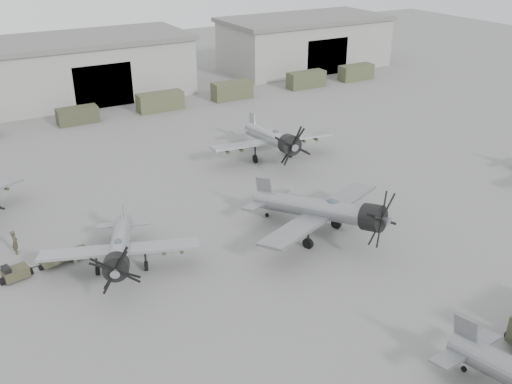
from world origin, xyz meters
TOP-DOWN VIEW (x-y plane):
  - ground at (0.00, 0.00)m, footprint 220.00×220.00m
  - hangar_center at (0.00, 61.96)m, footprint 29.00×14.80m
  - hangar_right at (38.00, 61.96)m, footprint 29.00×14.80m
  - support_truck_3 at (-5.11, 50.00)m, footprint 5.13×2.20m
  - support_truck_4 at (6.16, 50.00)m, footprint 6.30×2.20m
  - support_truck_5 at (17.27, 50.00)m, footprint 5.96×2.20m
  - support_truck_6 at (30.32, 50.00)m, footprint 6.18×2.20m
  - support_truck_7 at (40.19, 50.00)m, footprint 5.89×2.20m
  - aircraft_mid_1 at (-11.11, 13.34)m, footprint 11.51×10.39m
  - aircraft_mid_2 at (4.81, 10.10)m, footprint 13.83×12.49m
  - aircraft_far_1 at (10.06, 26.69)m, footprint 13.71×12.34m
  - tug_trailer at (-16.64, 16.60)m, footprint 6.52×2.43m
  - ground_crew at (-17.38, 20.13)m, footprint 0.53×0.76m

SIDE VIEW (x-z plane):
  - ground at x=0.00m, z-range 0.00..0.00m
  - tug_trailer at x=-16.64m, z-range -0.16..1.13m
  - ground_crew at x=-17.38m, z-range 0.00..1.97m
  - support_truck_3 at x=-5.11m, z-range 0.00..2.06m
  - support_truck_7 at x=40.19m, z-range 0.00..2.45m
  - support_truck_4 at x=6.16m, z-range 0.00..2.47m
  - support_truck_6 at x=30.32m, z-range 0.00..2.51m
  - support_truck_5 at x=17.27m, z-range 0.00..2.56m
  - aircraft_mid_1 at x=-11.11m, z-range -0.21..4.44m
  - aircraft_far_1 at x=10.06m, z-range -0.25..5.20m
  - aircraft_mid_2 at x=4.81m, z-range -0.25..5.34m
  - hangar_center at x=0.00m, z-range 0.02..8.72m
  - hangar_right at x=38.00m, z-range 0.02..8.72m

